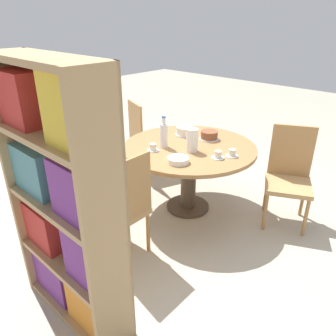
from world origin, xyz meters
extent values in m
plane|color=#B2A893|center=(0.00, 0.00, 0.00)|extent=(14.00, 14.00, 0.00)
cylinder|color=#473828|center=(0.00, 0.00, 0.01)|extent=(0.45, 0.45, 0.03)
cylinder|color=#473828|center=(0.00, 0.00, 0.35)|extent=(0.16, 0.16, 0.65)
cylinder|color=#9E7042|center=(0.00, 0.00, 0.69)|extent=(1.32, 1.32, 0.04)
cylinder|color=#A87A47|center=(0.15, 0.79, 0.20)|extent=(0.03, 0.03, 0.39)
cylinder|color=#A87A47|center=(0.14, 1.15, 0.20)|extent=(0.03, 0.03, 0.39)
cylinder|color=#A87A47|center=(-0.21, 0.78, 0.20)|extent=(0.03, 0.03, 0.39)
cylinder|color=#A87A47|center=(-0.22, 1.14, 0.20)|extent=(0.03, 0.03, 0.39)
cube|color=tan|center=(-0.03, 0.97, 0.41)|extent=(0.43, 0.43, 0.04)
cube|color=#A87A47|center=(-0.23, 0.96, 0.69)|extent=(0.04, 0.40, 0.51)
cylinder|color=#A87A47|center=(-0.79, -0.19, 0.20)|extent=(0.03, 0.03, 0.39)
cylinder|color=#A87A47|center=(-1.11, -0.36, 0.20)|extent=(0.03, 0.03, 0.39)
cylinder|color=#A87A47|center=(-0.62, -0.52, 0.20)|extent=(0.03, 0.03, 0.39)
cylinder|color=#A87A47|center=(-0.95, -0.68, 0.20)|extent=(0.03, 0.03, 0.39)
cube|color=tan|center=(-0.87, -0.44, 0.41)|extent=(0.56, 0.56, 0.04)
cube|color=#A87A47|center=(-0.78, -0.61, 0.69)|extent=(0.37, 0.20, 0.51)
cylinder|color=#A87A47|center=(0.68, -0.45, 0.20)|extent=(0.03, 0.03, 0.39)
cylinder|color=#A87A47|center=(1.01, -0.57, 0.20)|extent=(0.03, 0.03, 0.39)
cylinder|color=#A87A47|center=(0.80, -0.11, 0.20)|extent=(0.03, 0.03, 0.39)
cylinder|color=#A87A47|center=(1.14, -0.24, 0.20)|extent=(0.03, 0.03, 0.39)
cube|color=tan|center=(0.91, -0.34, 0.41)|extent=(0.54, 0.54, 0.04)
cube|color=#A87A47|center=(0.98, -0.16, 0.69)|extent=(0.38, 0.16, 0.51)
cube|color=tan|center=(0.14, 1.56, 0.86)|extent=(0.04, 0.28, 1.71)
cube|color=tan|center=(-0.73, 1.56, 0.86)|extent=(0.04, 0.28, 1.71)
cube|color=tan|center=(-0.30, 1.43, 0.86)|extent=(0.90, 0.02, 1.71)
cube|color=tan|center=(-0.30, 1.56, 0.02)|extent=(0.83, 0.27, 0.04)
cube|color=tan|center=(-0.30, 1.56, 0.43)|extent=(0.83, 0.27, 0.04)
cube|color=tan|center=(-0.30, 1.56, 0.86)|extent=(0.83, 0.27, 0.04)
cube|color=tan|center=(-0.30, 1.56, 1.28)|extent=(0.83, 0.27, 0.04)
cube|color=tan|center=(-0.30, 1.56, 1.69)|extent=(0.83, 0.27, 0.04)
cube|color=#703384|center=(-0.08, 1.54, 0.20)|extent=(0.39, 0.21, 0.33)
cube|color=orange|center=(-0.52, 1.54, 0.18)|extent=(0.39, 0.21, 0.29)
cube|color=#B72D28|center=(-0.04, 1.54, 0.59)|extent=(0.33, 0.21, 0.30)
cube|color=#703384|center=(-0.55, 1.54, 0.61)|extent=(0.33, 0.21, 0.33)
cube|color=teal|center=(-0.06, 1.54, 1.02)|extent=(0.36, 0.21, 0.29)
cube|color=#703384|center=(-0.53, 1.54, 1.04)|extent=(0.36, 0.21, 0.33)
cube|color=#B72D28|center=(-0.04, 1.54, 1.46)|extent=(0.31, 0.21, 0.31)
cube|color=gold|center=(-0.56, 1.54, 1.48)|extent=(0.31, 0.21, 0.36)
cylinder|color=white|center=(-0.10, 0.09, 0.82)|extent=(0.11, 0.11, 0.22)
cone|color=white|center=(-0.10, 0.09, 0.94)|extent=(0.10, 0.10, 0.02)
sphere|color=white|center=(-0.10, 0.09, 0.96)|extent=(0.02, 0.02, 0.02)
cylinder|color=silver|center=(0.16, 0.19, 0.83)|extent=(0.07, 0.07, 0.23)
cylinder|color=silver|center=(0.16, 0.19, 0.98)|extent=(0.03, 0.03, 0.07)
cylinder|color=#2D5184|center=(0.16, 0.19, 1.01)|extent=(0.04, 0.04, 0.01)
cylinder|color=silver|center=(0.24, -0.22, 0.72)|extent=(0.21, 0.21, 0.01)
cylinder|color=silver|center=(0.24, -0.22, 0.76)|extent=(0.18, 0.18, 0.08)
cylinder|color=silver|center=(-0.03, -0.28, 0.72)|extent=(0.21, 0.21, 0.01)
cylinder|color=brown|center=(-0.03, -0.28, 0.76)|extent=(0.18, 0.18, 0.08)
cylinder|color=silver|center=(0.17, 0.33, 0.72)|extent=(0.12, 0.12, 0.01)
cylinder|color=silver|center=(0.17, 0.33, 0.75)|extent=(0.07, 0.07, 0.06)
cylinder|color=silver|center=(-0.38, 0.06, 0.72)|extent=(0.12, 0.12, 0.01)
cylinder|color=silver|center=(-0.38, 0.06, 0.75)|extent=(0.07, 0.07, 0.06)
cylinder|color=silver|center=(-0.45, -0.06, 0.72)|extent=(0.12, 0.12, 0.01)
cylinder|color=silver|center=(-0.45, -0.06, 0.75)|extent=(0.07, 0.07, 0.06)
cylinder|color=white|center=(-0.19, 0.38, 0.72)|extent=(0.19, 0.19, 0.01)
cylinder|color=white|center=(-0.19, 0.38, 0.73)|extent=(0.19, 0.19, 0.01)
cylinder|color=white|center=(-0.19, 0.38, 0.74)|extent=(0.19, 0.19, 0.01)
cylinder|color=white|center=(-0.19, 0.38, 0.75)|extent=(0.19, 0.19, 0.01)
cylinder|color=white|center=(-0.19, 0.38, 0.76)|extent=(0.19, 0.19, 0.01)
camera|label=1|loc=(-1.90, 2.35, 1.89)|focal=35.00mm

